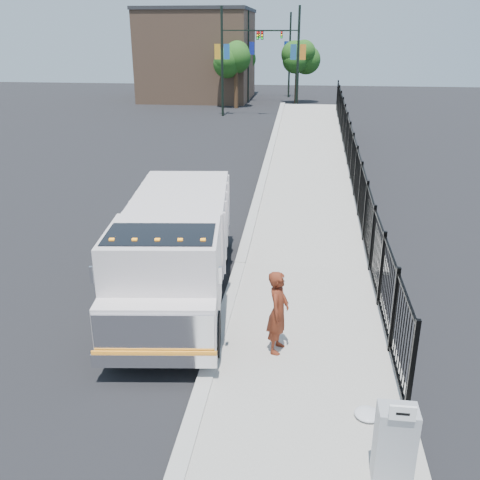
# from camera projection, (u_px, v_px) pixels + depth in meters

# --- Properties ---
(ground) EXTENTS (120.00, 120.00, 0.00)m
(ground) POSITION_uv_depth(u_px,v_px,m) (217.00, 344.00, 11.31)
(ground) COLOR black
(ground) RESTS_ON ground
(sidewalk) EXTENTS (3.55, 12.00, 0.12)m
(sidewalk) POSITION_uv_depth(u_px,v_px,m) (308.00, 411.00, 9.22)
(sidewalk) COLOR #9E998E
(sidewalk) RESTS_ON ground
(curb) EXTENTS (0.30, 12.00, 0.16)m
(curb) POSITION_uv_depth(u_px,v_px,m) (199.00, 401.00, 9.43)
(curb) COLOR #ADAAA3
(curb) RESTS_ON ground
(ramp) EXTENTS (3.95, 24.06, 3.19)m
(ramp) POSITION_uv_depth(u_px,v_px,m) (314.00, 169.00, 25.87)
(ramp) COLOR #9E998E
(ramp) RESTS_ON ground
(iron_fence) EXTENTS (0.10, 28.00, 1.80)m
(iron_fence) POSITION_uv_depth(u_px,v_px,m) (351.00, 171.00, 21.68)
(iron_fence) COLOR black
(iron_fence) RESTS_ON ground
(truck) EXTENTS (3.15, 7.54, 2.51)m
(truck) POSITION_uv_depth(u_px,v_px,m) (175.00, 245.00, 12.79)
(truck) COLOR black
(truck) RESTS_ON ground
(worker) EXTENTS (0.53, 0.70, 1.74)m
(worker) POSITION_uv_depth(u_px,v_px,m) (278.00, 312.00, 10.58)
(worker) COLOR maroon
(worker) RESTS_ON sidewalk
(utility_cabinet) EXTENTS (0.55, 0.40, 1.25)m
(utility_cabinet) POSITION_uv_depth(u_px,v_px,m) (394.00, 445.00, 7.50)
(utility_cabinet) COLOR gray
(utility_cabinet) RESTS_ON sidewalk
(arrow_sign) EXTENTS (0.35, 0.04, 0.22)m
(arrow_sign) POSITION_uv_depth(u_px,v_px,m) (403.00, 413.00, 7.03)
(arrow_sign) COLOR white
(arrow_sign) RESTS_ON utility_cabinet
(debris) EXTENTS (0.44, 0.44, 0.11)m
(debris) POSITION_uv_depth(u_px,v_px,m) (367.00, 414.00, 8.98)
(debris) COLOR silver
(debris) RESTS_ON sidewalk
(light_pole_0) EXTENTS (3.77, 0.22, 8.00)m
(light_pole_0) POSITION_uv_depth(u_px,v_px,m) (226.00, 58.00, 40.62)
(light_pole_0) COLOR black
(light_pole_0) RESTS_ON ground
(light_pole_1) EXTENTS (3.78, 0.22, 8.00)m
(light_pole_1) POSITION_uv_depth(u_px,v_px,m) (294.00, 58.00, 39.89)
(light_pole_1) COLOR black
(light_pole_1) RESTS_ON ground
(light_pole_2) EXTENTS (3.77, 0.22, 8.00)m
(light_pole_2) POSITION_uv_depth(u_px,v_px,m) (251.00, 53.00, 49.13)
(light_pole_2) COLOR black
(light_pole_2) RESTS_ON ground
(light_pole_3) EXTENTS (3.78, 0.22, 8.00)m
(light_pole_3) POSITION_uv_depth(u_px,v_px,m) (287.00, 52.00, 52.86)
(light_pole_3) COLOR black
(light_pole_3) RESTS_ON ground
(tree_0) EXTENTS (2.66, 2.66, 5.33)m
(tree_0) POSITION_uv_depth(u_px,v_px,m) (236.00, 60.00, 45.14)
(tree_0) COLOR #382314
(tree_0) RESTS_ON ground
(tree_1) EXTENTS (2.35, 2.35, 5.18)m
(tree_1) POSITION_uv_depth(u_px,v_px,m) (298.00, 59.00, 48.30)
(tree_1) COLOR #382314
(tree_1) RESTS_ON ground
(tree_2) EXTENTS (2.77, 2.77, 5.39)m
(tree_2) POSITION_uv_depth(u_px,v_px,m) (242.00, 55.00, 55.22)
(tree_2) COLOR #382314
(tree_2) RESTS_ON ground
(building) EXTENTS (10.00, 10.00, 8.00)m
(building) POSITION_uv_depth(u_px,v_px,m) (198.00, 56.00, 51.58)
(building) COLOR #8C664C
(building) RESTS_ON ground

